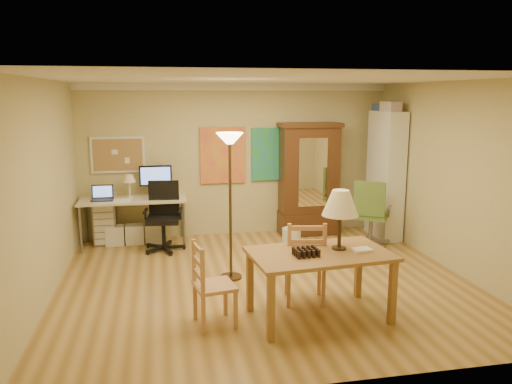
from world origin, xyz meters
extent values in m
plane|color=olive|center=(0.00, 0.00, 0.00)|extent=(5.50, 5.50, 0.00)
cube|color=white|center=(0.00, 2.46, 2.64)|extent=(5.50, 0.08, 0.12)
cube|color=#996E48|center=(-2.05, 2.47, 1.50)|extent=(0.90, 0.04, 0.62)
cube|color=gold|center=(-0.25, 2.47, 1.45)|extent=(0.80, 0.04, 1.00)
cube|color=teal|center=(0.65, 2.47, 1.45)|extent=(0.75, 0.04, 0.95)
cube|color=brown|center=(0.37, -1.19, 0.76)|extent=(1.63, 1.08, 0.04)
cube|color=brown|center=(-0.29, -1.65, 0.37)|extent=(0.08, 0.08, 0.73)
cube|color=brown|center=(1.11, -1.52, 0.37)|extent=(0.08, 0.08, 0.73)
cube|color=brown|center=(-0.37, -0.87, 0.37)|extent=(0.08, 0.08, 0.73)
cube|color=brown|center=(1.03, -0.73, 0.37)|extent=(0.08, 0.08, 0.73)
cylinder|color=black|center=(0.62, -1.12, 0.79)|extent=(0.17, 0.17, 0.02)
cylinder|color=black|center=(0.62, -1.12, 0.98)|extent=(0.04, 0.04, 0.41)
cone|color=#FFEBC7|center=(0.62, -1.12, 1.31)|extent=(0.41, 0.41, 0.29)
cube|color=white|center=(0.84, -1.25, 0.79)|extent=(0.22, 0.17, 0.03)
cube|color=black|center=(0.18, -1.28, 0.82)|extent=(0.31, 0.25, 0.08)
cube|color=tan|center=(0.34, -0.71, 0.49)|extent=(0.56, 0.54, 0.04)
cube|color=tan|center=(0.58, -0.56, 0.23)|extent=(0.05, 0.05, 0.47)
cube|color=tan|center=(0.17, -0.48, 0.23)|extent=(0.05, 0.05, 0.47)
cube|color=tan|center=(0.51, -0.95, 0.23)|extent=(0.05, 0.05, 0.47)
cube|color=tan|center=(0.10, -0.87, 0.23)|extent=(0.05, 0.05, 0.47)
cube|color=tan|center=(0.51, -0.95, 0.76)|extent=(0.05, 0.05, 0.54)
cube|color=tan|center=(0.10, -0.87, 0.76)|extent=(0.05, 0.05, 0.54)
cube|color=tan|center=(0.30, -0.91, 0.82)|extent=(0.41, 0.11, 0.05)
cube|color=tan|center=(-0.81, -1.14, 0.45)|extent=(0.48, 0.50, 0.04)
cube|color=tan|center=(-0.60, -1.30, 0.21)|extent=(0.05, 0.05, 0.43)
cube|color=tan|center=(-0.67, -0.93, 0.21)|extent=(0.05, 0.05, 0.43)
cube|color=tan|center=(-0.96, -1.36, 0.21)|extent=(0.05, 0.05, 0.43)
cube|color=tan|center=(-1.02, -0.99, 0.21)|extent=(0.05, 0.05, 0.43)
cube|color=tan|center=(-0.96, -1.36, 0.69)|extent=(0.05, 0.05, 0.50)
cube|color=tan|center=(-1.02, -0.99, 0.69)|extent=(0.05, 0.05, 0.50)
cube|color=tan|center=(-0.99, -1.17, 0.74)|extent=(0.09, 0.38, 0.05)
cylinder|color=#422F1A|center=(-0.44, 0.23, 0.02)|extent=(0.30, 0.30, 0.03)
cylinder|color=#422F1A|center=(-0.44, 0.23, 0.97)|extent=(0.04, 0.04, 1.90)
cone|color=#FFE0A5|center=(-0.44, 0.23, 1.94)|extent=(0.37, 0.37, 0.15)
cube|color=beige|center=(-1.81, 2.12, 0.78)|extent=(1.75, 0.77, 0.03)
cylinder|color=slate|center=(-2.63, 1.79, 0.38)|extent=(0.04, 0.04, 0.77)
cylinder|color=slate|center=(-0.99, 1.79, 0.38)|extent=(0.04, 0.04, 0.77)
cylinder|color=slate|center=(-2.63, 2.45, 0.38)|extent=(0.04, 0.04, 0.77)
cylinder|color=slate|center=(-0.99, 2.45, 0.38)|extent=(0.04, 0.04, 0.77)
cube|color=black|center=(-2.31, 2.07, 0.81)|extent=(0.35, 0.24, 0.02)
cube|color=black|center=(-2.31, 2.24, 0.92)|extent=(0.35, 0.06, 0.23)
cube|color=black|center=(-1.43, 2.28, 1.15)|extent=(0.55, 0.04, 0.35)
cone|color=#FFEBC7|center=(-1.87, 2.23, 1.13)|extent=(0.22, 0.22, 0.13)
cube|color=white|center=(-1.98, 1.96, 0.80)|extent=(0.27, 0.35, 0.01)
cube|color=maroon|center=(-1.21, 2.07, 0.86)|extent=(0.24, 0.18, 0.13)
cube|color=white|center=(-2.14, 2.17, 0.16)|extent=(0.31, 0.26, 0.33)
cube|color=white|center=(-1.81, 2.17, 0.16)|extent=(0.31, 0.26, 0.33)
cube|color=silver|center=(-1.49, 2.17, 0.16)|extent=(0.31, 0.26, 0.33)
cylinder|color=black|center=(-1.33, 1.68, 0.27)|extent=(0.06, 0.06, 0.43)
cube|color=black|center=(-1.33, 1.68, 0.52)|extent=(0.57, 0.55, 0.08)
cube|color=black|center=(-1.31, 1.92, 0.84)|extent=(0.50, 0.11, 0.56)
cube|color=black|center=(-1.61, 1.71, 0.67)|extent=(0.08, 0.33, 0.03)
cube|color=black|center=(-1.05, 1.65, 0.67)|extent=(0.08, 0.33, 0.03)
cylinder|color=slate|center=(2.09, 1.30, 0.27)|extent=(0.07, 0.07, 0.44)
cube|color=#537233|center=(2.09, 1.30, 0.52)|extent=(0.71, 0.71, 0.08)
cube|color=#537233|center=(1.96, 1.10, 0.85)|extent=(0.45, 0.33, 0.57)
cube|color=slate|center=(2.33, 1.14, 0.68)|extent=(0.22, 0.30, 0.03)
cube|color=slate|center=(1.86, 1.46, 0.68)|extent=(0.22, 0.30, 0.03)
cube|color=slate|center=(-2.30, 2.30, 0.38)|extent=(0.38, 0.43, 0.75)
cube|color=silver|center=(-2.30, 2.07, 0.38)|extent=(0.32, 0.02, 0.65)
cube|color=#36210E|center=(1.28, 2.24, 0.98)|extent=(1.02, 0.47, 1.96)
cube|color=#36210E|center=(1.28, 2.24, 0.20)|extent=(1.06, 0.50, 0.39)
cube|color=white|center=(1.28, 2.00, 1.16)|extent=(0.51, 0.01, 1.21)
cube|color=#36210E|center=(1.28, 2.24, 1.98)|extent=(1.10, 0.52, 0.07)
cube|color=white|center=(2.55, 1.80, 1.11)|extent=(0.33, 0.89, 2.23)
cube|color=#993333|center=(2.51, 1.63, 0.53)|extent=(0.20, 0.45, 0.27)
cube|color=#334C99|center=(2.51, 2.02, 1.85)|extent=(0.20, 0.31, 0.22)
cylinder|color=silver|center=(0.70, 1.26, 0.19)|extent=(0.30, 0.30, 0.38)
camera|label=1|loc=(-1.35, -6.29, 2.50)|focal=35.00mm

